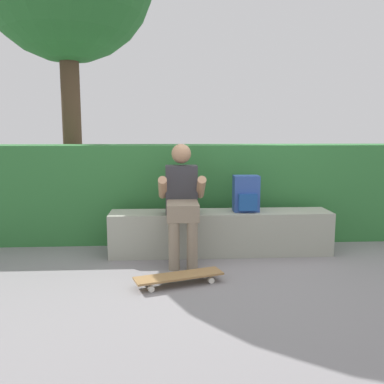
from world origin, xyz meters
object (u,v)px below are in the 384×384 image
at_px(bench_main, 220,232).
at_px(backpack_on_bench, 246,194).
at_px(person_skater, 182,198).
at_px(skateboard_near_person, 179,276).

bearing_deg(bench_main, backpack_on_bench, -1.92).
bearing_deg(backpack_on_bench, person_skater, -164.35).
bearing_deg(person_skater, backpack_on_bench, 15.65).
relative_size(person_skater, backpack_on_bench, 3.07).
xyz_separation_m(bench_main, person_skater, (-0.44, -0.21, 0.43)).
distance_m(person_skater, backpack_on_bench, 0.75).
distance_m(bench_main, backpack_on_bench, 0.52).
xyz_separation_m(skateboard_near_person, backpack_on_bench, (0.77, 0.92, 0.60)).
height_order(person_skater, backpack_on_bench, person_skater).
bearing_deg(backpack_on_bench, skateboard_near_person, -129.89).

